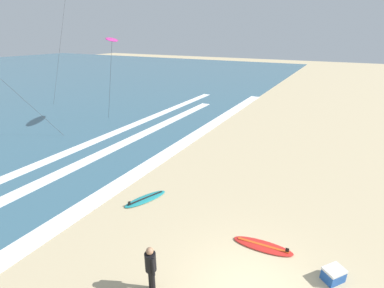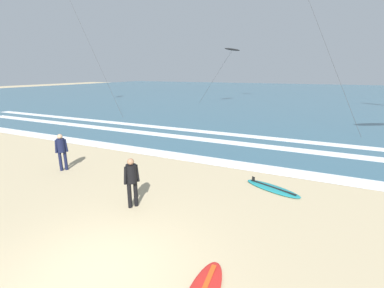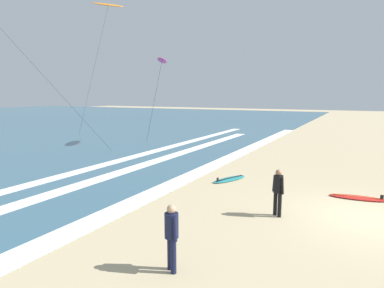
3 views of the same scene
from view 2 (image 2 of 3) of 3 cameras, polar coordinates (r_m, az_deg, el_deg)
name	(u,v)px [view 2 (image 2 of 3)]	position (r m, az deg, el deg)	size (l,w,h in m)	color
ground_plane	(98,275)	(6.49, -19.72, -25.03)	(160.00, 160.00, 0.00)	tan
ocean_surface	(295,93)	(56.02, 21.47, 10.13)	(140.00, 90.00, 0.01)	#386075
wave_foam_shoreline	(208,160)	(12.65, 3.48, -3.57)	(55.04, 1.05, 0.01)	white
wave_foam_mid_break	(217,141)	(16.21, 5.43, 0.65)	(44.44, 0.91, 0.01)	white
wave_foam_outer_break	(242,136)	(17.84, 10.80, 1.81)	(51.49, 0.85, 0.01)	white
surfer_left_far	(132,178)	(8.36, -12.92, -7.23)	(0.35, 0.48, 1.60)	black
surfer_right_near	(61,149)	(12.46, -26.38, -0.95)	(0.37, 0.46, 1.60)	#141938
surfboard_right_spare	(272,188)	(10.08, 16.99, -9.14)	(2.17, 1.33, 0.25)	teal
kite_black_far_left	(232,50)	(34.77, 8.71, 19.51)	(5.40, 3.29, 6.97)	black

